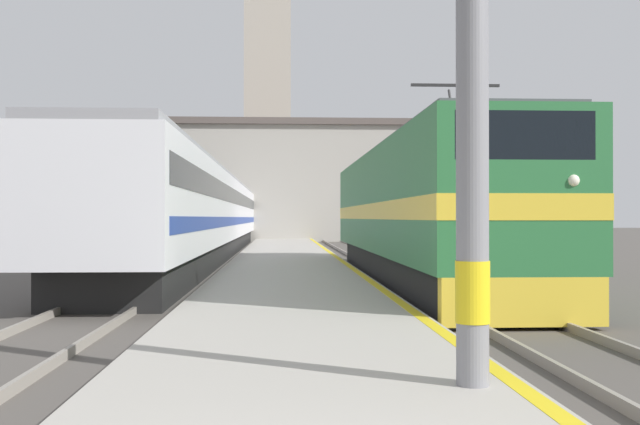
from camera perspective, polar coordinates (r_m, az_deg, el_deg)
name	(u,v)px	position (r m, az deg, el deg)	size (l,w,h in m)	color
ground_plane	(287,260)	(33.32, -2.54, -3.60)	(200.00, 200.00, 0.00)	#514C47
platform	(288,264)	(28.32, -2.45, -3.92)	(4.32, 140.00, 0.26)	#ADA89E
rail_track_near	(385,266)	(28.60, 4.98, -4.07)	(2.83, 140.00, 0.16)	#514C47
rail_track_far	(187,267)	(28.54, -10.09, -4.08)	(2.84, 140.00, 0.16)	#514C47
locomotive_train	(417,213)	(21.99, 7.38, -0.02)	(2.92, 19.61, 4.91)	black
passenger_train	(215,214)	(40.21, -8.01, -0.11)	(2.92, 53.30, 3.82)	black
clock_tower	(268,62)	(68.43, -4.01, 11.36)	(5.08, 5.08, 29.88)	#ADA393
station_building	(277,182)	(60.41, -3.32, 2.35)	(29.64, 7.72, 9.46)	#A8A399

